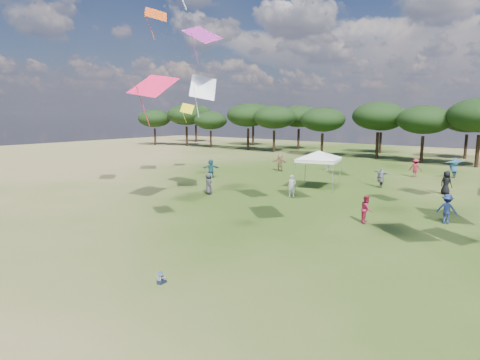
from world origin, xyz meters
name	(u,v)px	position (x,y,z in m)	size (l,w,h in m)	color
ground	(117,315)	(0.00, 0.00, 0.00)	(140.00, 140.00, 0.00)	#354E17
tree_line	(476,117)	(2.39, 47.41, 5.42)	(108.78, 17.63, 7.77)	black
tent_left	(319,152)	(-4.67, 21.95, 2.88)	(6.00, 6.00, 3.31)	gray
toddler	(161,278)	(-0.67, 2.29, 0.20)	(0.31, 0.34, 0.45)	black
festival_crowd	(384,176)	(-0.92, 26.21, 0.88)	(31.08, 21.56, 1.92)	#323137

